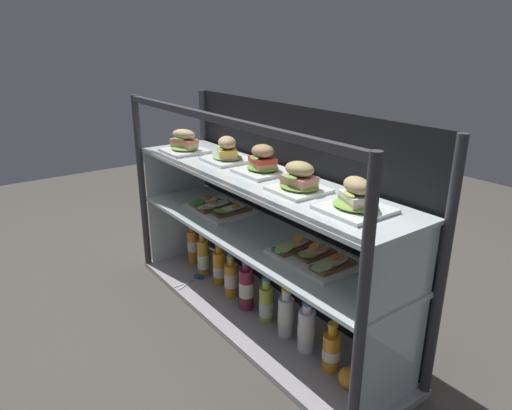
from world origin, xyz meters
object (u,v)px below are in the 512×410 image
Objects in this scene: plated_roll_sandwich_far_right at (227,152)px; plated_roll_sandwich_mid_left at (298,180)px; orange_fruit_near_left_post at (361,363)px; open_sandwich_tray_far_left at (313,256)px; juice_bottle_back_left at (306,329)px; juice_bottle_front_middle at (332,351)px; juice_bottle_front_left_end at (220,267)px; kitchen_scissors at (196,278)px; juice_bottle_back_right at (203,257)px; orange_fruit_beside_bottles at (349,378)px; juice_bottle_tucked_behind at (193,245)px; plated_roll_sandwich_mid_right at (356,200)px; juice_bottle_front_right_end at (287,314)px; open_sandwich_tray_right_of_center at (218,207)px; juice_bottle_front_fourth at (231,279)px; plated_roll_sandwich_near_left_corner at (184,144)px; juice_bottle_back_center at (266,304)px; juice_bottle_front_second at (246,288)px; plated_roll_sandwich_center at (263,163)px.

plated_roll_sandwich_far_right is 0.54m from plated_roll_sandwich_mid_left.
open_sandwich_tray_far_left is at bearing -166.56° from orange_fruit_near_left_post.
juice_bottle_front_middle is (0.14, 0.00, -0.02)m from juice_bottle_back_left.
juice_bottle_front_left_end is 1.23× the size of kitchen_scissors.
juice_bottle_back_right is at bearing -169.91° from juice_bottle_front_left_end.
open_sandwich_tray_far_left is 4.29× the size of orange_fruit_beside_bottles.
juice_bottle_tucked_behind is (-0.35, -0.01, -0.60)m from plated_roll_sandwich_far_right.
plated_roll_sandwich_mid_right is 0.66m from orange_fruit_beside_bottles.
plated_roll_sandwich_far_right is 0.87× the size of juice_bottle_front_right_end.
open_sandwich_tray_right_of_center is 1.01m from orange_fruit_beside_bottles.
juice_bottle_front_fourth reaches higher than kitchen_scissors.
orange_fruit_near_left_post is at bearing 3.72° from open_sandwich_tray_right_of_center.
open_sandwich_tray_right_of_center is at bearing 177.67° from orange_fruit_beside_bottles.
plated_roll_sandwich_mid_right is 0.92× the size of juice_bottle_front_fourth.
plated_roll_sandwich_near_left_corner reaches higher than juice_bottle_front_right_end.
plated_roll_sandwich_mid_left is 0.56× the size of open_sandwich_tray_right_of_center.
juice_bottle_front_fourth is at bearing -178.19° from juice_bottle_back_center.
juice_bottle_back_center is 0.27m from juice_bottle_back_left.
juice_bottle_tucked_behind is (-0.07, 0.06, -0.60)m from plated_roll_sandwich_near_left_corner.
open_sandwich_tray_far_left is 1.53× the size of juice_bottle_back_left.
orange_fruit_near_left_post is (0.76, 0.09, -0.05)m from juice_bottle_front_fourth.
open_sandwich_tray_far_left reaches higher than orange_fruit_near_left_post.
juice_bottle_front_middle reaches higher than orange_fruit_near_left_post.
juice_bottle_back_left is (0.81, 0.01, -0.00)m from juice_bottle_back_right.
orange_fruit_near_left_post is at bearing 2.93° from juice_bottle_tucked_behind.
juice_bottle_back_right reaches higher than orange_fruit_beside_bottles.
plated_roll_sandwich_mid_right is at bearing -0.37° from juice_bottle_front_left_end.
open_sandwich_tray_far_left is at bearing 102.83° from juice_bottle_back_left.
orange_fruit_beside_bottles is at bearing -9.15° from open_sandwich_tray_far_left.
juice_bottle_back_right is 1.03× the size of juice_bottle_front_second.
open_sandwich_tray_far_left is at bearing 176.21° from plated_roll_sandwich_mid_right.
juice_bottle_front_second is (0.21, -0.05, -0.60)m from plated_roll_sandwich_far_right.
juice_bottle_back_right is 0.95m from juice_bottle_front_middle.
open_sandwich_tray_right_of_center is 0.64m from juice_bottle_front_right_end.
orange_fruit_beside_bottles is at bearing -1.95° from juice_bottle_back_center.
plated_roll_sandwich_center is 0.91× the size of juice_bottle_back_left.
plated_roll_sandwich_center is at bearing 170.41° from juice_bottle_front_right_end.
plated_roll_sandwich_mid_left is 0.85× the size of juice_bottle_front_right_end.
plated_roll_sandwich_far_right is 0.81× the size of juice_bottle_front_second.
juice_bottle_front_left_end is 1.06× the size of juice_bottle_back_center.
open_sandwich_tray_far_left reaches higher than juice_bottle_tucked_behind.
juice_bottle_front_fourth is (0.15, -0.02, 0.00)m from juice_bottle_front_left_end.
juice_bottle_front_fourth is at bearing -178.93° from juice_bottle_back_left.
juice_bottle_front_right_end reaches higher than orange_fruit_near_left_post.
juice_bottle_back_left is at bearing 0.57° from juice_bottle_back_right.
open_sandwich_tray_far_left is 1.52× the size of juice_bottle_front_right_end.
juice_bottle_front_second is 0.40m from juice_bottle_back_left.
juice_bottle_back_left is (0.01, -0.02, -0.32)m from open_sandwich_tray_far_left.
orange_fruit_beside_bottles is at bearing -3.35° from plated_roll_sandwich_far_right.
juice_bottle_back_center is at bearing -26.72° from plated_roll_sandwich_center.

